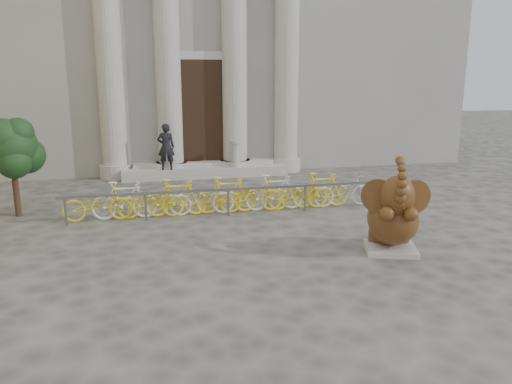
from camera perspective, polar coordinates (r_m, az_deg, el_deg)
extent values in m
plane|color=#474442|center=(9.69, 1.43, -8.63)|extent=(80.00, 80.00, 0.00)
cube|color=gray|center=(23.95, -7.96, 18.67)|extent=(22.00, 10.00, 12.00)
cube|color=black|center=(18.82, -6.17, 9.03)|extent=(2.40, 0.16, 4.00)
cylinder|color=#A8A59E|center=(18.55, -16.40, 13.79)|extent=(0.90, 0.90, 8.00)
cylinder|color=#A8A59E|center=(18.56, -10.04, 14.11)|extent=(0.90, 0.90, 8.00)
cylinder|color=#A8A59E|center=(18.85, -2.51, 14.27)|extent=(0.90, 0.90, 8.00)
cylinder|color=#A8A59E|center=(19.31, 3.52, 14.22)|extent=(0.90, 0.90, 8.00)
cube|color=#A8A59E|center=(18.57, -5.81, 2.39)|extent=(6.00, 1.20, 0.36)
cube|color=#A8A59E|center=(10.91, 15.15, -6.30)|extent=(1.28, 1.22, 0.10)
ellipsoid|color=black|center=(11.01, 15.08, -4.13)|extent=(1.09, 1.07, 0.66)
ellipsoid|color=black|center=(10.74, 15.34, -2.98)|extent=(1.34, 1.50, 1.07)
cylinder|color=black|center=(11.15, 13.51, -4.77)|extent=(0.39, 0.39, 0.27)
cylinder|color=black|center=(11.24, 16.34, -4.81)|extent=(0.39, 0.39, 0.27)
cylinder|color=black|center=(10.25, 14.50, -2.47)|extent=(0.44, 0.66, 0.41)
cylinder|color=black|center=(10.33, 17.00, -2.52)|extent=(0.44, 0.66, 0.41)
ellipsoid|color=black|center=(10.24, 15.84, -0.43)|extent=(0.88, 0.86, 0.83)
cylinder|color=black|center=(10.31, 13.80, -0.45)|extent=(0.59, 0.47, 0.70)
cylinder|color=black|center=(10.43, 17.62, -0.54)|extent=(0.70, 0.07, 0.70)
cone|color=beige|center=(10.06, 15.28, -1.60)|extent=(0.09, 0.24, 0.11)
cone|color=beige|center=(10.10, 16.67, -1.63)|extent=(0.19, 0.24, 0.11)
cube|color=slate|center=(13.08, -3.20, 0.28)|extent=(8.52, 0.06, 0.06)
cylinder|color=slate|center=(13.12, -20.94, -2.10)|extent=(0.06, 0.06, 0.70)
cylinder|color=slate|center=(12.98, -12.49, -1.69)|extent=(0.06, 0.06, 0.70)
cylinder|color=slate|center=(13.16, -3.18, -1.20)|extent=(0.06, 0.06, 0.70)
cylinder|color=slate|center=(13.67, 5.64, -0.71)|extent=(0.06, 0.06, 0.70)
cylinder|color=slate|center=(14.39, 12.94, -0.28)|extent=(0.06, 0.06, 0.70)
imported|color=yellow|center=(13.24, -17.72, -1.05)|extent=(1.70, 0.50, 1.00)
imported|color=silver|center=(13.20, -14.84, -0.91)|extent=(1.66, 0.47, 1.00)
imported|color=yellow|center=(13.19, -11.95, -0.77)|extent=(1.70, 0.50, 1.00)
imported|color=yellow|center=(13.21, -9.07, -0.62)|extent=(1.66, 0.47, 1.00)
imported|color=silver|center=(13.27, -6.21, -0.47)|extent=(1.70, 0.50, 1.00)
imported|color=yellow|center=(13.36, -3.38, -0.32)|extent=(1.66, 0.47, 1.00)
imported|color=yellow|center=(13.49, -0.59, -0.18)|extent=(1.70, 0.50, 1.00)
imported|color=silver|center=(13.64, 2.14, -0.04)|extent=(1.66, 0.47, 1.00)
imported|color=yellow|center=(13.83, 4.80, 0.10)|extent=(1.70, 0.50, 1.00)
imported|color=yellow|center=(14.04, 7.39, 0.24)|extent=(1.66, 0.47, 1.00)
imported|color=silver|center=(14.28, 9.89, 0.37)|extent=(1.70, 0.50, 1.00)
cylinder|color=#332114|center=(14.43, -25.77, 0.56)|extent=(0.16, 0.16, 1.57)
sphere|color=black|center=(14.27, -26.18, 4.67)|extent=(1.31, 1.31, 1.31)
sphere|color=black|center=(14.41, -24.74, 3.82)|extent=(0.96, 0.96, 0.96)
sphere|color=black|center=(14.56, -26.93, 4.04)|extent=(0.87, 0.87, 0.87)
sphere|color=black|center=(14.04, -25.93, 3.14)|extent=(0.87, 0.87, 0.87)
sphere|color=black|center=(14.10, -26.96, 5.59)|extent=(0.96, 0.96, 0.96)
sphere|color=black|center=(14.10, -25.53, 6.09)|extent=(0.79, 0.79, 0.79)
imported|color=black|center=(17.95, -10.25, 5.11)|extent=(0.61, 0.42, 1.64)
cylinder|color=#A8A59E|center=(18.40, -2.33, 3.10)|extent=(0.40, 0.40, 0.12)
cylinder|color=#A8A59E|center=(18.34, -2.34, 4.30)|extent=(0.28, 0.28, 0.90)
cylinder|color=#A8A59E|center=(18.27, -2.36, 5.78)|extent=(0.40, 0.40, 0.10)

